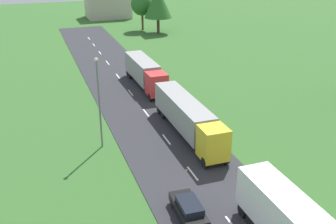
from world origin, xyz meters
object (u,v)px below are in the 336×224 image
at_px(car_second, 189,209).
at_px(tree_oak, 158,2).
at_px(lamppost_second, 99,99).
at_px(truck_second, 188,116).
at_px(tree_maple, 142,4).
at_px(truck_third, 145,72).
at_px(distant_building, 108,5).

distance_m(car_second, tree_oak, 65.26).
relative_size(car_second, lamppost_second, 0.49).
distance_m(truck_second, lamppost_second, 9.49).
relative_size(tree_oak, tree_maple, 1.21).
height_order(truck_third, car_second, truck_third).
bearing_deg(tree_oak, lamppost_second, -114.23).
distance_m(car_second, tree_maple, 68.81).
relative_size(truck_third, car_second, 2.77).
bearing_deg(car_second, distant_building, 82.18).
height_order(tree_maple, distant_building, tree_maple).
relative_size(car_second, tree_oak, 0.44).
bearing_deg(lamppost_second, tree_oak, 65.77).
xyz_separation_m(tree_maple, distant_building, (-4.10, 18.67, -2.49)).
bearing_deg(tree_maple, truck_second, -101.22).
height_order(truck_second, car_second, truck_second).
relative_size(truck_third, tree_maple, 1.49).
bearing_deg(distant_building, truck_second, -95.19).
bearing_deg(car_second, truck_second, 68.31).
bearing_deg(tree_oak, distant_building, 105.61).
bearing_deg(truck_third, truck_second, -90.51).
xyz_separation_m(truck_second, lamppost_second, (-9.01, 0.49, 2.91)).
xyz_separation_m(lamppost_second, tree_oak, (22.04, 48.97, 1.62)).
bearing_deg(truck_third, tree_oak, 68.81).
bearing_deg(car_second, truck_third, 79.72).
bearing_deg(tree_maple, tree_oak, -61.89).
bearing_deg(tree_maple, car_second, -103.34).
bearing_deg(tree_maple, distant_building, 102.39).
xyz_separation_m(truck_third, tree_maple, (10.54, 37.61, 3.61)).
distance_m(truck_third, tree_oak, 35.93).
height_order(truck_second, tree_maple, tree_maple).
xyz_separation_m(truck_second, car_second, (-5.15, -12.94, -1.31)).
relative_size(truck_third, distant_building, 1.11).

